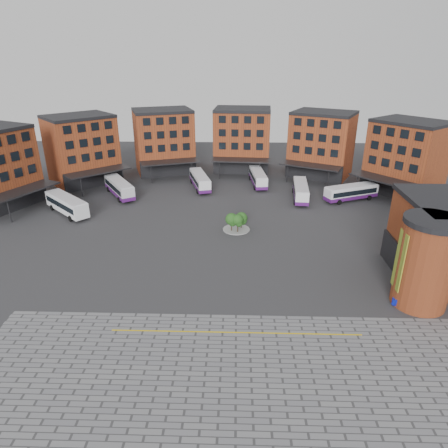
{
  "coord_description": "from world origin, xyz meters",
  "views": [
    {
      "loc": [
        1.76,
        -47.49,
        26.9
      ],
      "look_at": [
        0.19,
        5.07,
        4.0
      ],
      "focal_mm": 32.0,
      "sensor_mm": 36.0,
      "label": 1
    }
  ],
  "objects_px": {
    "bus_f": "(351,192)",
    "bus_b": "(119,187)",
    "blue_car": "(411,303)",
    "bus_a": "(67,204)",
    "bus_c": "(200,180)",
    "bus_e": "(301,191)",
    "bus_d": "(258,177)",
    "tree_island": "(237,220)"
  },
  "relations": [
    {
      "from": "bus_a",
      "to": "bus_c",
      "type": "bearing_deg",
      "value": -12.62
    },
    {
      "from": "bus_e",
      "to": "blue_car",
      "type": "distance_m",
      "value": 36.99
    },
    {
      "from": "bus_a",
      "to": "bus_d",
      "type": "height_order",
      "value": "bus_a"
    },
    {
      "from": "bus_b",
      "to": "bus_e",
      "type": "relative_size",
      "value": 1.0
    },
    {
      "from": "bus_a",
      "to": "bus_b",
      "type": "bearing_deg",
      "value": 8.76
    },
    {
      "from": "tree_island",
      "to": "bus_d",
      "type": "relative_size",
      "value": 0.4
    },
    {
      "from": "bus_f",
      "to": "bus_a",
      "type": "bearing_deg",
      "value": -103.76
    },
    {
      "from": "blue_car",
      "to": "tree_island",
      "type": "bearing_deg",
      "value": 65.96
    },
    {
      "from": "bus_d",
      "to": "bus_e",
      "type": "height_order",
      "value": "bus_e"
    },
    {
      "from": "bus_d",
      "to": "bus_e",
      "type": "xyz_separation_m",
      "value": [
        7.95,
        -8.79,
        0.02
      ]
    },
    {
      "from": "bus_c",
      "to": "bus_f",
      "type": "relative_size",
      "value": 1.01
    },
    {
      "from": "bus_f",
      "to": "bus_d",
      "type": "bearing_deg",
      "value": -141.21
    },
    {
      "from": "tree_island",
      "to": "bus_b",
      "type": "height_order",
      "value": "bus_b"
    },
    {
      "from": "bus_b",
      "to": "bus_c",
      "type": "xyz_separation_m",
      "value": [
        15.74,
        5.47,
        -0.09
      ]
    },
    {
      "from": "bus_a",
      "to": "bus_d",
      "type": "bearing_deg",
      "value": -19.72
    },
    {
      "from": "bus_f",
      "to": "blue_car",
      "type": "distance_m",
      "value": 35.68
    },
    {
      "from": "bus_d",
      "to": "blue_car",
      "type": "bearing_deg",
      "value": -77.65
    },
    {
      "from": "bus_e",
      "to": "blue_car",
      "type": "xyz_separation_m",
      "value": [
        7.22,
        -36.26,
        -1.02
      ]
    },
    {
      "from": "bus_a",
      "to": "bus_d",
      "type": "xyz_separation_m",
      "value": [
        34.88,
        17.95,
        -0.28
      ]
    },
    {
      "from": "bus_d",
      "to": "bus_e",
      "type": "distance_m",
      "value": 11.85
    },
    {
      "from": "bus_d",
      "to": "bus_f",
      "type": "bearing_deg",
      "value": -34.54
    },
    {
      "from": "bus_f",
      "to": "blue_car",
      "type": "relative_size",
      "value": 2.83
    },
    {
      "from": "bus_c",
      "to": "blue_car",
      "type": "xyz_separation_m",
      "value": [
        27.57,
        -42.45,
        -1.03
      ]
    },
    {
      "from": "bus_d",
      "to": "tree_island",
      "type": "bearing_deg",
      "value": -106.82
    },
    {
      "from": "tree_island",
      "to": "blue_car",
      "type": "height_order",
      "value": "tree_island"
    },
    {
      "from": "bus_e",
      "to": "bus_f",
      "type": "relative_size",
      "value": 1.0
    },
    {
      "from": "tree_island",
      "to": "blue_car",
      "type": "xyz_separation_m",
      "value": [
        19.7,
        -20.73,
        -1.1
      ]
    },
    {
      "from": "bus_c",
      "to": "bus_e",
      "type": "xyz_separation_m",
      "value": [
        20.36,
        -6.19,
        -0.01
      ]
    },
    {
      "from": "bus_a",
      "to": "bus_f",
      "type": "distance_m",
      "value": 53.17
    },
    {
      "from": "tree_island",
      "to": "bus_b",
      "type": "relative_size",
      "value": 0.39
    },
    {
      "from": "bus_b",
      "to": "bus_f",
      "type": "height_order",
      "value": "bus_b"
    },
    {
      "from": "bus_c",
      "to": "bus_f",
      "type": "bearing_deg",
      "value": -28.95
    },
    {
      "from": "bus_c",
      "to": "blue_car",
      "type": "bearing_deg",
      "value": -73.05
    },
    {
      "from": "bus_f",
      "to": "bus_b",
      "type": "bearing_deg",
      "value": -114.69
    },
    {
      "from": "bus_b",
      "to": "bus_d",
      "type": "xyz_separation_m",
      "value": [
        28.14,
        8.07,
        -0.11
      ]
    },
    {
      "from": "bus_d",
      "to": "bus_e",
      "type": "bearing_deg",
      "value": -54.13
    },
    {
      "from": "bus_a",
      "to": "bus_c",
      "type": "height_order",
      "value": "bus_a"
    },
    {
      "from": "tree_island",
      "to": "bus_b",
      "type": "bearing_deg",
      "value": 145.45
    },
    {
      "from": "bus_d",
      "to": "bus_e",
      "type": "relative_size",
      "value": 0.99
    },
    {
      "from": "blue_car",
      "to": "bus_a",
      "type": "bearing_deg",
      "value": 83.97
    },
    {
      "from": "bus_c",
      "to": "bus_e",
      "type": "height_order",
      "value": "bus_c"
    },
    {
      "from": "bus_a",
      "to": "blue_car",
      "type": "relative_size",
      "value": 2.59
    }
  ]
}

